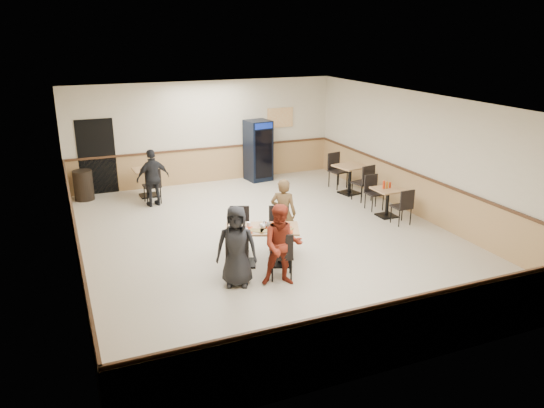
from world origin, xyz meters
name	(u,v)px	position (x,y,z in m)	size (l,w,h in m)	color
ground	(269,239)	(0.00, 0.00, 0.00)	(10.00, 10.00, 0.00)	beige
room_shell	(294,177)	(1.78, 2.55, 0.58)	(10.00, 10.00, 10.00)	silver
main_table	(262,240)	(-0.63, -1.14, 0.51)	(1.58, 1.18, 0.76)	black
main_chairs	(259,241)	(-0.68, -1.12, 0.48)	(1.77, 2.01, 0.96)	black
diner_woman_left	(237,246)	(-1.37, -1.78, 0.75)	(0.73, 0.47, 1.49)	black
diner_woman_right	(282,245)	(-0.61, -2.07, 0.76)	(0.74, 0.57, 1.51)	maroon
diner_man_opposite	(283,213)	(0.11, -0.50, 0.75)	(0.55, 0.36, 1.50)	brown
lone_diner	(153,178)	(-1.89, 3.32, 0.75)	(0.88, 0.37, 1.50)	black
tabletop_clutter	(263,228)	(-0.62, -1.19, 0.79)	(1.30, 0.85, 0.12)	#B7320C
side_table_near	(388,198)	(3.24, 0.26, 0.48)	(0.68, 0.68, 0.71)	black
side_table_near_chair_south	(401,206)	(3.24, -0.31, 0.45)	(0.42, 0.42, 0.91)	black
side_table_near_chair_north	(375,193)	(3.24, 0.83, 0.45)	(0.42, 0.42, 0.91)	black
side_table_far	(350,175)	(3.36, 2.28, 0.54)	(0.90, 0.90, 0.81)	black
side_table_far_chair_south	(362,182)	(3.36, 1.63, 0.51)	(0.48, 0.48, 1.03)	black
side_table_far_chair_north	(338,170)	(3.36, 2.93, 0.51)	(0.48, 0.48, 1.03)	black
condiment_caddy	(386,185)	(3.21, 0.31, 0.80)	(0.23, 0.06, 0.20)	red
back_table	(148,178)	(-1.89, 4.20, 0.52)	(0.76, 0.76, 0.78)	black
back_table_chair_lone	(152,185)	(-1.89, 3.58, 0.49)	(0.46, 0.46, 0.99)	black
pepsi_cooler	(258,151)	(1.52, 4.59, 0.91)	(0.78, 0.78, 1.83)	black
trash_bin	(83,185)	(-3.55, 4.55, 0.41)	(0.52, 0.52, 0.81)	black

